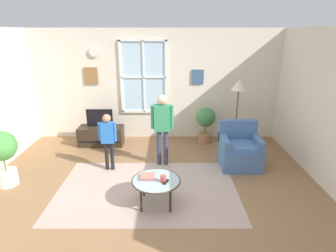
# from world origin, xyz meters

# --- Properties ---
(ground_plane) EXTENTS (6.52, 6.01, 0.02)m
(ground_plane) POSITION_xyz_m (0.00, 0.00, -0.01)
(ground_plane) COLOR olive
(back_wall) EXTENTS (5.92, 0.17, 2.64)m
(back_wall) POSITION_xyz_m (-0.01, 2.76, 1.33)
(back_wall) COLOR beige
(back_wall) RESTS_ON ground_plane
(area_rug) EXTENTS (3.03, 1.98, 0.01)m
(area_rug) POSITION_xyz_m (-0.05, 0.21, 0.00)
(area_rug) COLOR tan
(area_rug) RESTS_ON ground_plane
(tv_stand) EXTENTS (1.03, 0.46, 0.44)m
(tv_stand) POSITION_xyz_m (-1.28, 2.19, 0.22)
(tv_stand) COLOR #2D2319
(tv_stand) RESTS_ON ground_plane
(television) EXTENTS (0.60, 0.08, 0.43)m
(television) POSITION_xyz_m (-1.28, 2.19, 0.66)
(television) COLOR #4C4C4C
(television) RESTS_ON tv_stand
(armchair) EXTENTS (0.76, 0.74, 0.87)m
(armchair) POSITION_xyz_m (1.71, 1.12, 0.33)
(armchair) COLOR #476B9E
(armchair) RESTS_ON ground_plane
(coffee_table) EXTENTS (0.75, 0.75, 0.42)m
(coffee_table) POSITION_xyz_m (0.12, -0.19, 0.39)
(coffee_table) COLOR #99B2B7
(coffee_table) RESTS_ON ground_plane
(book_stack) EXTENTS (0.21, 0.20, 0.05)m
(book_stack) POSITION_xyz_m (-0.01, -0.14, 0.44)
(book_stack) COLOR #B7929F
(book_stack) RESTS_ON coffee_table
(cup) EXTENTS (0.09, 0.09, 0.10)m
(cup) POSITION_xyz_m (0.23, -0.25, 0.47)
(cup) COLOR #BF3F3F
(cup) RESTS_ON coffee_table
(remote_near_books) EXTENTS (0.09, 0.14, 0.02)m
(remote_near_books) POSITION_xyz_m (0.27, -0.27, 0.43)
(remote_near_books) COLOR black
(remote_near_books) RESTS_ON coffee_table
(person_green_shirt) EXTENTS (0.43, 0.20, 1.44)m
(person_green_shirt) POSITION_xyz_m (0.19, 1.15, 0.90)
(person_green_shirt) COLOR #333851
(person_green_shirt) RESTS_ON ground_plane
(person_blue_shirt) EXTENTS (0.34, 0.15, 1.12)m
(person_blue_shirt) POSITION_xyz_m (-0.83, 0.93, 0.70)
(person_blue_shirt) COLOR black
(person_blue_shirt) RESTS_ON ground_plane
(potted_plant_by_window) EXTENTS (0.46, 0.46, 0.87)m
(potted_plant_by_window) POSITION_xyz_m (1.19, 2.33, 0.53)
(potted_plant_by_window) COLOR #9E6B4C
(potted_plant_by_window) RESTS_ON ground_plane
(potted_plant_corner) EXTENTS (0.51, 0.51, 0.99)m
(potted_plant_corner) POSITION_xyz_m (-2.51, 0.37, 0.62)
(potted_plant_corner) COLOR silver
(potted_plant_corner) RESTS_ON ground_plane
(floor_lamp) EXTENTS (0.32, 0.32, 1.61)m
(floor_lamp) POSITION_xyz_m (1.78, 1.82, 1.34)
(floor_lamp) COLOR black
(floor_lamp) RESTS_ON ground_plane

